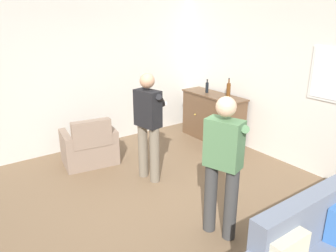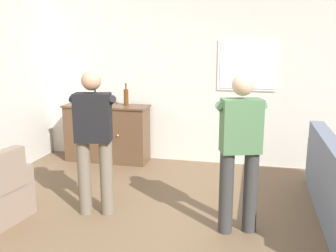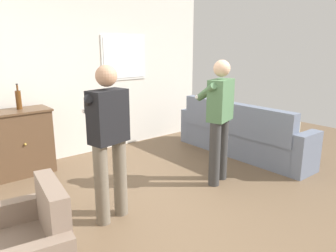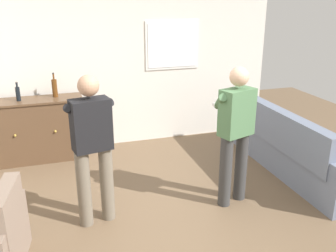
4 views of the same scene
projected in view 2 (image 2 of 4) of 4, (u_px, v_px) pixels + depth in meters
The scene contains 7 objects.
ground at pixel (149, 234), 3.95m from camera, with size 10.40×10.40×0.00m, color brown.
wall_back_with_window at pixel (193, 79), 6.18m from camera, with size 5.20×0.15×2.80m.
sideboard_cabinet at pixel (107, 133), 6.34m from camera, with size 1.43×0.49×0.96m.
bottle_wine_green at pixel (126, 97), 6.19m from camera, with size 0.08×0.08×0.37m.
bottle_liquor_amber at pixel (95, 98), 6.24m from camera, with size 0.06×0.06×0.28m.
person_standing_left at pixel (94, 136), 4.25m from camera, with size 0.55×0.51×1.68m.
person_standing_right at pixel (240, 146), 3.83m from camera, with size 0.53×0.52×1.68m.
Camera 2 is at (1.02, -3.48, 1.96)m, focal length 40.00 mm.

